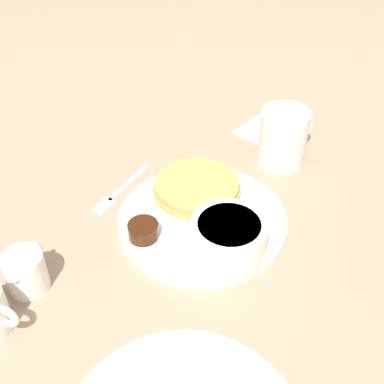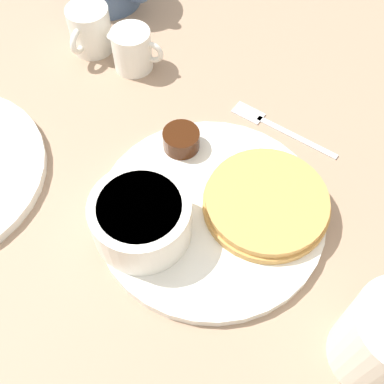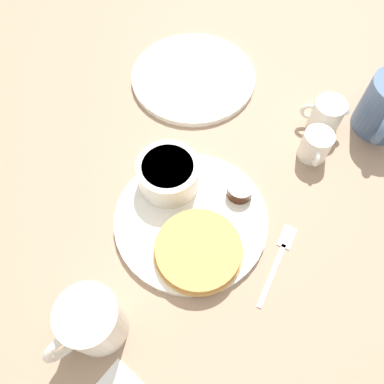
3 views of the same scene
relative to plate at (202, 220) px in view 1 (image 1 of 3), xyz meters
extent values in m
plane|color=#9E7F66|center=(0.00, 0.00, -0.01)|extent=(4.00, 4.00, 0.00)
cylinder|color=white|center=(0.00, 0.00, 0.00)|extent=(0.24, 0.24, 0.01)
cylinder|color=tan|center=(-0.02, -0.05, 0.01)|extent=(0.13, 0.13, 0.01)
cylinder|color=tan|center=(-0.02, -0.05, 0.02)|extent=(0.13, 0.13, 0.01)
cylinder|color=white|center=(0.01, 0.07, 0.03)|extent=(0.10, 0.10, 0.05)
cylinder|color=white|center=(0.01, 0.07, 0.05)|extent=(0.08, 0.08, 0.01)
cylinder|color=#38190A|center=(0.09, -0.01, 0.02)|extent=(0.04, 0.04, 0.02)
cylinder|color=white|center=(0.02, 0.08, 0.02)|extent=(0.05, 0.05, 0.02)
sphere|color=white|center=(0.02, 0.08, 0.03)|extent=(0.03, 0.03, 0.03)
cylinder|color=silver|center=(-0.19, -0.07, 0.04)|extent=(0.08, 0.08, 0.09)
torus|color=silver|center=(-0.23, -0.07, 0.04)|extent=(0.06, 0.02, 0.06)
cylinder|color=white|center=(0.25, -0.01, 0.02)|extent=(0.05, 0.05, 0.05)
torus|color=white|center=(0.23, -0.03, 0.02)|extent=(0.03, 0.03, 0.03)
cone|color=white|center=(0.26, 0.01, 0.04)|extent=(0.02, 0.02, 0.01)
torus|color=white|center=(0.28, 0.05, 0.03)|extent=(0.03, 0.03, 0.03)
cube|color=silver|center=(0.05, -0.14, 0.00)|extent=(0.09, 0.06, 0.00)
cube|color=silver|center=(0.11, -0.10, 0.00)|extent=(0.04, 0.04, 0.00)
cube|color=white|center=(-0.22, -0.16, 0.00)|extent=(0.11, 0.09, 0.00)
camera|label=1|loc=(0.26, 0.43, 0.47)|focal=45.00mm
camera|label=2|loc=(-0.22, 0.13, 0.44)|focal=45.00mm
camera|label=3|loc=(-0.13, -0.21, 0.54)|focal=35.00mm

